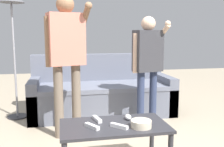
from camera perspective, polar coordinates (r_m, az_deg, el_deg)
name	(u,v)px	position (r m, az deg, el deg)	size (l,w,h in m)	color
couch	(101,93)	(3.94, -2.38, -4.44)	(2.09, 0.87, 0.88)	slate
coffee_table	(114,131)	(2.26, 0.47, -12.63)	(0.92, 0.50, 0.43)	#2D2D33
snack_bowl	(141,124)	(2.18, 6.48, -11.03)	(0.17, 0.17, 0.06)	beige
game_remote_nunchuk	(128,117)	(2.36, 3.60, -9.62)	(0.06, 0.09, 0.05)	white
floor_lamp	(11,4)	(3.87, -21.47, 14.21)	(0.35, 0.35, 1.84)	#2D2D33
player_right	(148,59)	(3.21, 7.95, 3.15)	(0.44, 0.28, 1.41)	#2D3856
player_left	(66,50)	(2.96, -10.09, 5.20)	(0.52, 0.33, 1.62)	#756656
game_remote_wand_near	(92,126)	(2.16, -4.46, -11.63)	(0.11, 0.15, 0.03)	white
game_remote_wand_far	(119,126)	(2.16, 1.60, -11.60)	(0.14, 0.14, 0.03)	white
game_remote_wand_spare	(97,119)	(2.33, -3.35, -10.07)	(0.07, 0.16, 0.03)	white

